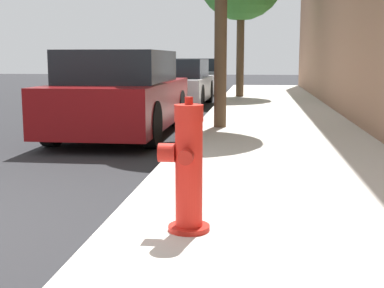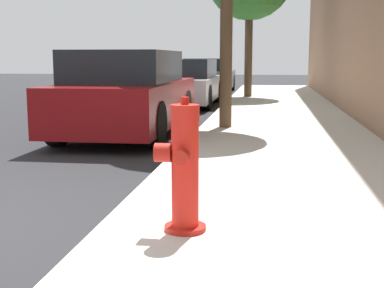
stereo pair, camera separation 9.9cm
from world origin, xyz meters
The scene contains 5 objects.
sidewalk_slab centered at (2.99, 0.00, 0.08)m, with size 2.77×40.00×0.16m.
fire_hydrant centered at (2.22, 0.09, 0.58)m, with size 0.34×0.37×0.90m.
parked_car_near centered at (0.39, 5.49, 0.70)m, with size 1.72×4.19×1.43m.
parked_car_mid centered at (0.46, 11.28, 0.63)m, with size 1.72×4.25×1.28m.
parked_car_far centered at (0.45, 17.27, 0.63)m, with size 1.79×4.22×1.29m.
Camera 2 is at (2.77, -3.33, 1.30)m, focal length 50.00 mm.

